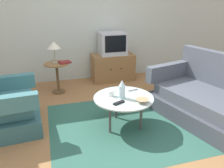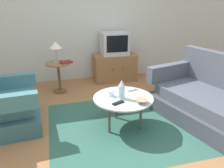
{
  "view_description": "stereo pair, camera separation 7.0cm",
  "coord_description": "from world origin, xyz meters",
  "px_view_note": "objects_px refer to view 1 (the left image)",
  "views": [
    {
      "loc": [
        -0.83,
        -2.62,
        1.71
      ],
      "look_at": [
        0.02,
        0.29,
        0.55
      ],
      "focal_mm": 36.58,
      "sensor_mm": 36.0,
      "label": 1
    },
    {
      "loc": [
        -0.76,
        -2.64,
        1.71
      ],
      "look_at": [
        0.02,
        0.29,
        0.55
      ],
      "focal_mm": 36.58,
      "sensor_mm": 36.0,
      "label": 2
    }
  ],
  "objects_px": {
    "tv_stand": "(113,67)",
    "tv_remote_dark": "(119,103)",
    "table_lamp": "(54,46)",
    "tv_remote_silver": "(132,90)",
    "coffee_table": "(123,100)",
    "vase": "(122,90)",
    "couch": "(208,100)",
    "bowl": "(142,101)",
    "television": "(113,43)",
    "mug": "(111,93)",
    "book": "(65,62)",
    "side_table": "(57,72)",
    "armchair": "(2,108)"
  },
  "relations": [
    {
      "from": "side_table",
      "to": "bowl",
      "type": "distance_m",
      "value": 1.98
    },
    {
      "from": "side_table",
      "to": "book",
      "type": "relative_size",
      "value": 2.43
    },
    {
      "from": "tv_remote_dark",
      "to": "book",
      "type": "distance_m",
      "value": 1.71
    },
    {
      "from": "coffee_table",
      "to": "tv_remote_silver",
      "type": "bearing_deg",
      "value": 44.24
    },
    {
      "from": "tv_remote_silver",
      "to": "armchair",
      "type": "bearing_deg",
      "value": 162.1
    },
    {
      "from": "table_lamp",
      "to": "mug",
      "type": "distance_m",
      "value": 1.63
    },
    {
      "from": "book",
      "to": "mug",
      "type": "bearing_deg",
      "value": -88.85
    },
    {
      "from": "coffee_table",
      "to": "tv_stand",
      "type": "xyz_separation_m",
      "value": [
        0.41,
        1.89,
        -0.12
      ]
    },
    {
      "from": "armchair",
      "to": "couch",
      "type": "height_order",
      "value": "couch"
    },
    {
      "from": "mug",
      "to": "tv_remote_silver",
      "type": "distance_m",
      "value": 0.37
    },
    {
      "from": "television",
      "to": "coffee_table",
      "type": "bearing_deg",
      "value": -102.16
    },
    {
      "from": "side_table",
      "to": "tv_stand",
      "type": "xyz_separation_m",
      "value": [
        1.19,
        0.39,
        -0.12
      ]
    },
    {
      "from": "vase",
      "to": "tv_remote_silver",
      "type": "distance_m",
      "value": 0.34
    },
    {
      "from": "table_lamp",
      "to": "book",
      "type": "relative_size",
      "value": 1.65
    },
    {
      "from": "couch",
      "to": "book",
      "type": "relative_size",
      "value": 7.67
    },
    {
      "from": "television",
      "to": "table_lamp",
      "type": "bearing_deg",
      "value": -162.75
    },
    {
      "from": "couch",
      "to": "tv_remote_dark",
      "type": "relative_size",
      "value": 10.65
    },
    {
      "from": "armchair",
      "to": "coffee_table",
      "type": "bearing_deg",
      "value": 70.94
    },
    {
      "from": "coffee_table",
      "to": "side_table",
      "type": "bearing_deg",
      "value": 117.68
    },
    {
      "from": "coffee_table",
      "to": "vase",
      "type": "xyz_separation_m",
      "value": [
        -0.03,
        -0.02,
        0.16
      ]
    },
    {
      "from": "tv_stand",
      "to": "tv_remote_dark",
      "type": "bearing_deg",
      "value": -104.4
    },
    {
      "from": "table_lamp",
      "to": "tv_remote_silver",
      "type": "xyz_separation_m",
      "value": [
        1.0,
        -1.32,
        -0.44
      ]
    },
    {
      "from": "table_lamp",
      "to": "bowl",
      "type": "distance_m",
      "value": 2.05
    },
    {
      "from": "television",
      "to": "tv_remote_dark",
      "type": "distance_m",
      "value": 2.16
    },
    {
      "from": "side_table",
      "to": "mug",
      "type": "distance_m",
      "value": 1.56
    },
    {
      "from": "couch",
      "to": "television",
      "type": "distance_m",
      "value": 2.27
    },
    {
      "from": "television",
      "to": "table_lamp",
      "type": "height_order",
      "value": "television"
    },
    {
      "from": "tv_stand",
      "to": "bowl",
      "type": "distance_m",
      "value": 2.14
    },
    {
      "from": "television",
      "to": "mug",
      "type": "xyz_separation_m",
      "value": [
        -0.56,
        -1.82,
        -0.32
      ]
    },
    {
      "from": "book",
      "to": "couch",
      "type": "bearing_deg",
      "value": -58.17
    },
    {
      "from": "television",
      "to": "tv_remote_dark",
      "type": "height_order",
      "value": "television"
    },
    {
      "from": "vase",
      "to": "tv_remote_silver",
      "type": "bearing_deg",
      "value": 43.23
    },
    {
      "from": "table_lamp",
      "to": "tv_remote_silver",
      "type": "height_order",
      "value": "table_lamp"
    },
    {
      "from": "tv_stand",
      "to": "tv_remote_silver",
      "type": "xyz_separation_m",
      "value": [
        -0.2,
        -1.69,
        0.17
      ]
    },
    {
      "from": "side_table",
      "to": "tv_stand",
      "type": "relative_size",
      "value": 0.65
    },
    {
      "from": "tv_stand",
      "to": "vase",
      "type": "distance_m",
      "value": 1.98
    },
    {
      "from": "coffee_table",
      "to": "vase",
      "type": "relative_size",
      "value": 3.16
    },
    {
      "from": "couch",
      "to": "tv_remote_silver",
      "type": "distance_m",
      "value": 1.13
    },
    {
      "from": "side_table",
      "to": "tv_remote_silver",
      "type": "height_order",
      "value": "side_table"
    },
    {
      "from": "couch",
      "to": "bowl",
      "type": "distance_m",
      "value": 1.12
    },
    {
      "from": "television",
      "to": "table_lamp",
      "type": "relative_size",
      "value": 1.41
    },
    {
      "from": "coffee_table",
      "to": "armchair",
      "type": "bearing_deg",
      "value": 165.57
    },
    {
      "from": "table_lamp",
      "to": "tv_remote_dark",
      "type": "relative_size",
      "value": 2.29
    },
    {
      "from": "armchair",
      "to": "tv_remote_dark",
      "type": "xyz_separation_m",
      "value": [
        1.47,
        -0.58,
        0.14
      ]
    },
    {
      "from": "television",
      "to": "book",
      "type": "distance_m",
      "value": 1.15
    },
    {
      "from": "side_table",
      "to": "tv_remote_silver",
      "type": "relative_size",
      "value": 3.43
    },
    {
      "from": "tv_remote_silver",
      "to": "bowl",
      "type": "bearing_deg",
      "value": -105.33
    },
    {
      "from": "couch",
      "to": "side_table",
      "type": "height_order",
      "value": "couch"
    },
    {
      "from": "table_lamp",
      "to": "tv_remote_dark",
      "type": "distance_m",
      "value": 1.87
    },
    {
      "from": "armchair",
      "to": "couch",
      "type": "relative_size",
      "value": 0.55
    }
  ]
}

